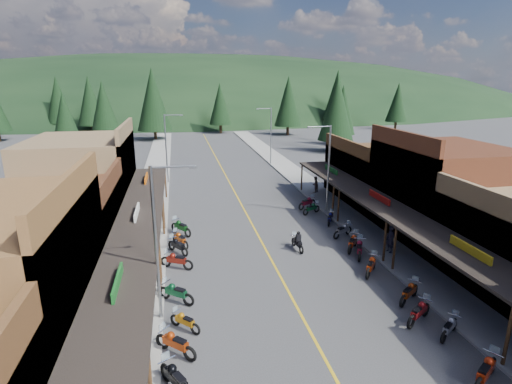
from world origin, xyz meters
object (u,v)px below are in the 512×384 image
pine_4 (288,101)px  bike_west_5 (185,321)px  shop_west_2 (56,229)px  bike_east_11 (311,208)px  pine_2 (153,99)px  bike_west_6 (176,292)px  streetlight_3 (270,134)px  pedestrian_east_a (390,239)px  pine_5 (337,95)px  pine_7 (58,100)px  bike_east_12 (307,202)px  pine_9 (342,110)px  bike_west_3 (176,378)px  bike_east_3 (450,326)px  shop_east_3 (379,175)px  bike_west_7 (177,260)px  bike_west_10 (181,227)px  bike_east_6 (371,265)px  streetlight_0 (159,238)px  bike_east_9 (343,230)px  bike_west_9 (180,239)px  bike_east_8 (353,242)px  pine_8 (65,120)px  bike_east_4 (419,311)px  pedestrian_east_b (315,184)px  rider_on_bike (298,242)px  pine_6 (398,102)px  pine_1 (90,101)px  bike_east_7 (360,248)px  shop_west_3 (85,179)px  bike_east_10 (330,218)px  pine_10 (104,109)px  pine_3 (220,104)px  pine_11 (337,108)px  bike_east_5 (409,291)px  streetlight_2 (327,166)px

pine_4 → bike_west_5: size_ratio=6.69×
shop_west_2 → bike_east_11: (19.53, 6.59, -1.97)m
pine_2 → bike_west_6: (3.67, -62.51, -7.34)m
streetlight_3 → pedestrian_east_a: bearing=-87.5°
pine_5 → pedestrian_east_a: size_ratio=7.27×
pine_7 → bike_east_12: bearing=-60.2°
pine_9 → bike_west_3: pine_9 is taller
streetlight_3 → bike_east_3: size_ratio=4.20×
shop_east_3 → bike_west_7: bearing=-149.7°
bike_west_10 → bike_east_6: bike_west_10 is taller
pine_9 → bike_east_6: (-18.37, -48.51, -5.75)m
bike_west_3 → streetlight_0: bearing=67.1°
shop_east_3 → shop_west_2: bearing=-160.8°
bike_west_6 → bike_east_9: bearing=-22.6°
bike_west_6 → bike_west_9: size_ratio=1.09×
bike_east_8 → bike_west_6: bearing=-121.3°
pine_2 → bike_west_5: (4.07, -65.15, -7.46)m
pine_8 → bike_east_4: bearing=-60.5°
shop_east_3 → pine_4: (4.25, 48.70, 4.70)m
bike_west_7 → shop_east_3: bearing=-31.6°
pedestrian_east_b → rider_on_bike: bearing=27.5°
pine_6 → bike_east_3: pine_6 is taller
pine_1 → pedestrian_east_b: size_ratio=7.22×
bike_west_6 → pedestrian_east_b: size_ratio=1.32×
bike_east_4 → bike_east_7: bearing=144.5°
streetlight_0 → bike_east_8: size_ratio=3.52×
pine_9 → bike_west_3: size_ratio=4.61×
shop_west_3 → pine_7: pine_7 is taller
bike_west_5 → bike_west_10: size_ratio=0.80×
pine_7 → bike_west_9: bearing=-70.3°
bike_east_8 → bike_east_10: bike_east_8 is taller
shop_east_3 → pine_7: bearing=125.3°
pine_10 → shop_west_3: bearing=-83.8°
bike_west_7 → bike_west_6: bearing=-152.7°
bike_east_11 → bike_west_3: bearing=-58.6°
pine_5 → streetlight_3: bearing=-122.8°
bike_east_8 → bike_east_11: bike_east_8 is taller
pine_2 → pine_3: 16.19m
pine_11 → bike_east_5: 47.44m
pine_4 → bike_east_12: bearing=-103.6°
streetlight_3 → bike_west_5: streetlight_3 is taller
bike_west_3 → bike_east_7: bearing=10.0°
pine_5 → bike_east_5: bearing=-109.4°
bike_west_6 → pine_5: bearing=10.4°
pine_3 → bike_east_3: 76.35m
pine_9 → bike_west_9: 51.78m
bike_east_7 → bike_east_12: bike_east_7 is taller
pine_2 → bike_east_6: 63.89m
bike_east_5 → streetlight_2: bearing=141.3°
pine_5 → bike_west_5: pine_5 is taller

